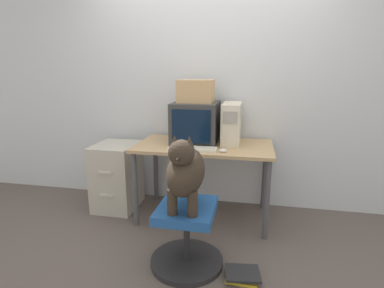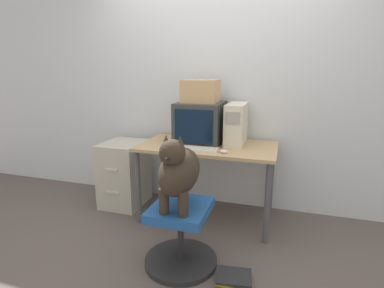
{
  "view_description": "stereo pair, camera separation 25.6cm",
  "coord_description": "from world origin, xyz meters",
  "px_view_note": "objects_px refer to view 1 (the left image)",
  "views": [
    {
      "loc": [
        0.44,
        -2.44,
        1.46
      ],
      "look_at": [
        -0.05,
        0.01,
        0.85
      ],
      "focal_mm": 28.0,
      "sensor_mm": 36.0,
      "label": 1
    },
    {
      "loc": [
        0.69,
        -2.37,
        1.46
      ],
      "look_at": [
        -0.05,
        0.01,
        0.85
      ],
      "focal_mm": 28.0,
      "sensor_mm": 36.0,
      "label": 2
    }
  ],
  "objects_px": {
    "dog": "(186,170)",
    "filing_cabinet": "(117,176)",
    "cardboard_box": "(196,91)",
    "book_stack_floor": "(242,275)",
    "crt_monitor": "(196,122)",
    "keyboard": "(192,149)",
    "pc_tower": "(232,123)",
    "office_chair": "(187,235)"
  },
  "relations": [
    {
      "from": "crt_monitor",
      "to": "book_stack_floor",
      "type": "relative_size",
      "value": 1.79
    },
    {
      "from": "crt_monitor",
      "to": "office_chair",
      "type": "distance_m",
      "value": 1.15
    },
    {
      "from": "cardboard_box",
      "to": "pc_tower",
      "type": "bearing_deg",
      "value": 6.31
    },
    {
      "from": "pc_tower",
      "to": "cardboard_box",
      "type": "bearing_deg",
      "value": -173.69
    },
    {
      "from": "pc_tower",
      "to": "book_stack_floor",
      "type": "bearing_deg",
      "value": -80.07
    },
    {
      "from": "crt_monitor",
      "to": "dog",
      "type": "height_order",
      "value": "crt_monitor"
    },
    {
      "from": "cardboard_box",
      "to": "book_stack_floor",
      "type": "height_order",
      "value": "cardboard_box"
    },
    {
      "from": "dog",
      "to": "book_stack_floor",
      "type": "bearing_deg",
      "value": -8.81
    },
    {
      "from": "book_stack_floor",
      "to": "keyboard",
      "type": "bearing_deg",
      "value": 126.96
    },
    {
      "from": "office_chair",
      "to": "dog",
      "type": "height_order",
      "value": "dog"
    },
    {
      "from": "cardboard_box",
      "to": "keyboard",
      "type": "bearing_deg",
      "value": -84.63
    },
    {
      "from": "crt_monitor",
      "to": "pc_tower",
      "type": "height_order",
      "value": "crt_monitor"
    },
    {
      "from": "pc_tower",
      "to": "filing_cabinet",
      "type": "distance_m",
      "value": 1.35
    },
    {
      "from": "pc_tower",
      "to": "keyboard",
      "type": "height_order",
      "value": "pc_tower"
    },
    {
      "from": "dog",
      "to": "filing_cabinet",
      "type": "height_order",
      "value": "dog"
    },
    {
      "from": "office_chair",
      "to": "book_stack_floor",
      "type": "xyz_separation_m",
      "value": [
        0.43,
        -0.1,
        -0.21
      ]
    },
    {
      "from": "crt_monitor",
      "to": "filing_cabinet",
      "type": "height_order",
      "value": "crt_monitor"
    },
    {
      "from": "pc_tower",
      "to": "cardboard_box",
      "type": "height_order",
      "value": "cardboard_box"
    },
    {
      "from": "crt_monitor",
      "to": "office_chair",
      "type": "xyz_separation_m",
      "value": [
        0.1,
        -0.89,
        -0.72
      ]
    },
    {
      "from": "crt_monitor",
      "to": "keyboard",
      "type": "relative_size",
      "value": 1.1
    },
    {
      "from": "pc_tower",
      "to": "crt_monitor",
      "type": "bearing_deg",
      "value": -173.07
    },
    {
      "from": "pc_tower",
      "to": "filing_cabinet",
      "type": "bearing_deg",
      "value": -175.56
    },
    {
      "from": "crt_monitor",
      "to": "pc_tower",
      "type": "xyz_separation_m",
      "value": [
        0.35,
        0.04,
        -0.0
      ]
    },
    {
      "from": "book_stack_floor",
      "to": "crt_monitor",
      "type": "bearing_deg",
      "value": 118.27
    },
    {
      "from": "crt_monitor",
      "to": "keyboard",
      "type": "distance_m",
      "value": 0.37
    },
    {
      "from": "pc_tower",
      "to": "cardboard_box",
      "type": "distance_m",
      "value": 0.47
    },
    {
      "from": "filing_cabinet",
      "to": "pc_tower",
      "type": "bearing_deg",
      "value": 4.44
    },
    {
      "from": "office_chair",
      "to": "book_stack_floor",
      "type": "height_order",
      "value": "office_chair"
    },
    {
      "from": "office_chair",
      "to": "filing_cabinet",
      "type": "bearing_deg",
      "value": 138.78
    },
    {
      "from": "keyboard",
      "to": "office_chair",
      "type": "height_order",
      "value": "keyboard"
    },
    {
      "from": "dog",
      "to": "office_chair",
      "type": "bearing_deg",
      "value": 90.0
    },
    {
      "from": "crt_monitor",
      "to": "cardboard_box",
      "type": "bearing_deg",
      "value": 90.0
    },
    {
      "from": "filing_cabinet",
      "to": "cardboard_box",
      "type": "height_order",
      "value": "cardboard_box"
    },
    {
      "from": "keyboard",
      "to": "dog",
      "type": "xyz_separation_m",
      "value": [
        0.07,
        -0.6,
        -0.0
      ]
    },
    {
      "from": "cardboard_box",
      "to": "crt_monitor",
      "type": "bearing_deg",
      "value": -90.0
    },
    {
      "from": "filing_cabinet",
      "to": "dog",
      "type": "bearing_deg",
      "value": -42.21
    },
    {
      "from": "crt_monitor",
      "to": "dog",
      "type": "distance_m",
      "value": 0.95
    },
    {
      "from": "filing_cabinet",
      "to": "keyboard",
      "type": "bearing_deg",
      "value": -17.02
    },
    {
      "from": "crt_monitor",
      "to": "dog",
      "type": "bearing_deg",
      "value": -83.63
    },
    {
      "from": "keyboard",
      "to": "office_chair",
      "type": "relative_size",
      "value": 0.77
    },
    {
      "from": "pc_tower",
      "to": "keyboard",
      "type": "bearing_deg",
      "value": -131.2
    },
    {
      "from": "cardboard_box",
      "to": "book_stack_floor",
      "type": "xyz_separation_m",
      "value": [
        0.53,
        -0.99,
        -1.24
      ]
    }
  ]
}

